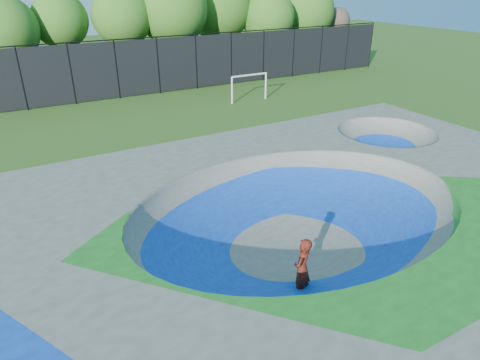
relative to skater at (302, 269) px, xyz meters
name	(u,v)px	position (x,y,z in m)	size (l,w,h in m)	color
ground	(298,242)	(1.51, 2.13, -0.89)	(120.00, 120.00, 0.00)	#2D5216
skate_deck	(299,222)	(1.51, 2.13, -0.14)	(22.00, 14.00, 1.50)	gray
skater	(302,269)	(0.00, 0.00, 0.00)	(0.65, 0.43, 1.79)	#AB260D
skateboard	(300,295)	(0.00, 0.00, -0.87)	(0.78, 0.22, 0.05)	black
soccer_goal	(249,83)	(9.10, 17.97, 0.39)	(2.81, 0.12, 1.86)	silver
fence	(117,69)	(1.51, 23.13, 1.20)	(48.09, 0.09, 4.04)	black
treeline	(108,18)	(2.58, 28.28, 4.05)	(51.86, 7.70, 8.39)	#433021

